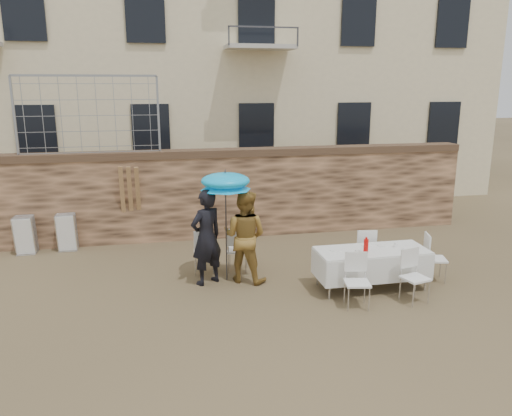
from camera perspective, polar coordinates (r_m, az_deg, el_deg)
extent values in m
plane|color=brown|center=(8.36, 0.37, -13.11)|extent=(80.00, 80.00, 0.00)
cube|color=brown|center=(12.67, -4.34, 1.58)|extent=(13.00, 0.50, 2.20)
imported|color=black|center=(9.66, -5.69, -3.35)|extent=(0.82, 0.74, 1.89)
imported|color=gold|center=(9.77, -1.30, -3.23)|extent=(1.13, 1.06, 1.84)
cylinder|color=#3F3F44|center=(9.81, -3.42, -3.16)|extent=(0.03, 0.03, 1.84)
cone|color=#0AACF0|center=(9.56, -3.51, 2.76)|extent=(0.98, 0.98, 0.22)
cube|color=silver|center=(9.70, 13.13, -4.79)|extent=(2.10, 0.85, 0.05)
cylinder|color=silver|center=(9.18, 8.45, -8.17)|extent=(0.04, 0.04, 0.74)
cylinder|color=silver|center=(9.97, 18.85, -6.99)|extent=(0.04, 0.04, 0.74)
cylinder|color=silver|center=(9.79, 7.07, -6.71)|extent=(0.04, 0.04, 0.74)
cylinder|color=silver|center=(10.53, 16.97, -5.73)|extent=(0.04, 0.04, 0.74)
cylinder|color=red|center=(9.44, 12.46, -4.28)|extent=(0.09, 0.09, 0.26)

